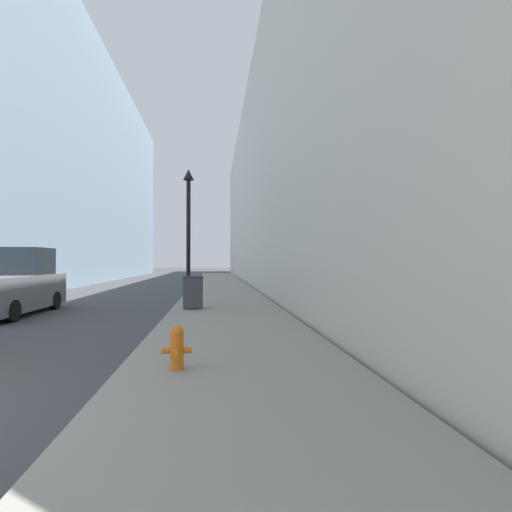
% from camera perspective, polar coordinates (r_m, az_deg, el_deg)
% --- Properties ---
extents(sidewalk_right, '(3.71, 60.00, 0.15)m').
position_cam_1_polar(sidewalk_right, '(21.99, -4.86, -5.08)').
color(sidewalk_right, gray).
rests_on(sidewalk_right, ground).
extents(building_left_glass, '(12.00, 60.00, 19.40)m').
position_cam_1_polar(building_left_glass, '(34.39, -32.46, 12.77)').
color(building_left_glass, '#849EB2').
rests_on(building_left_glass, ground).
extents(building_right_stone, '(12.00, 60.00, 14.81)m').
position_cam_1_polar(building_right_stone, '(31.58, 9.66, 9.62)').
color(building_right_stone, beige).
rests_on(building_right_stone, ground).
extents(fire_hydrant, '(0.44, 0.33, 0.65)m').
position_cam_1_polar(fire_hydrant, '(6.18, -11.26, -12.55)').
color(fire_hydrant, orange).
rests_on(fire_hydrant, sidewalk_right).
extents(trash_bin, '(0.66, 0.59, 1.10)m').
position_cam_1_polar(trash_bin, '(13.64, -8.95, -5.08)').
color(trash_bin, '#3D3D42').
rests_on(trash_bin, sidewalk_right).
extents(lamppost, '(0.44, 0.44, 5.34)m').
position_cam_1_polar(lamppost, '(16.48, -9.63, 4.57)').
color(lamppost, black).
rests_on(lamppost, sidewalk_right).
extents(pickup_truck, '(2.09, 4.96, 2.22)m').
position_cam_1_polar(pickup_truck, '(15.41, -31.87, -3.74)').
color(pickup_truck, slate).
rests_on(pickup_truck, ground).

